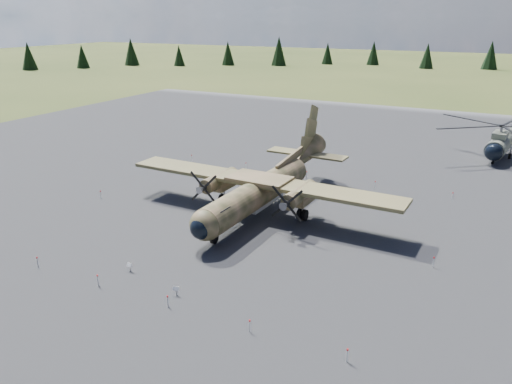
% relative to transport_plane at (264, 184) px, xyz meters
% --- Properties ---
extents(ground, '(500.00, 500.00, 0.00)m').
position_rel_transport_plane_xyz_m(ground, '(0.01, -4.80, -2.62)').
color(ground, brown).
rests_on(ground, ground).
extents(apron, '(120.00, 120.00, 0.04)m').
position_rel_transport_plane_xyz_m(apron, '(0.01, 5.20, -2.62)').
color(apron, '#59595E').
rests_on(apron, ground).
extents(transport_plane, '(27.62, 25.11, 9.12)m').
position_rel_transport_plane_xyz_m(transport_plane, '(0.00, 0.00, 0.00)').
color(transport_plane, '#3C3E21').
rests_on(transport_plane, ground).
extents(helicopter_near, '(20.57, 22.68, 4.68)m').
position_rel_transport_plane_xyz_m(helicopter_near, '(19.39, 30.34, 0.70)').
color(helicopter_near, slate).
rests_on(helicopter_near, ground).
extents(info_placard_left, '(0.45, 0.24, 0.67)m').
position_rel_transport_plane_xyz_m(info_placard_left, '(-3.43, -15.64, -2.17)').
color(info_placard_left, gray).
rests_on(info_placard_left, ground).
extents(info_placard_right, '(0.46, 0.28, 0.67)m').
position_rel_transport_plane_xyz_m(info_placard_right, '(1.62, -16.86, -2.18)').
color(info_placard_right, gray).
rests_on(info_placard_right, ground).
extents(barrier_fence, '(33.12, 29.62, 0.85)m').
position_rel_transport_plane_xyz_m(barrier_fence, '(-0.45, -4.88, -2.11)').
color(barrier_fence, white).
rests_on(barrier_fence, ground).
extents(treeline, '(333.71, 327.96, 10.92)m').
position_rel_transport_plane_xyz_m(treeline, '(-0.23, -10.39, 2.16)').
color(treeline, black).
rests_on(treeline, ground).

